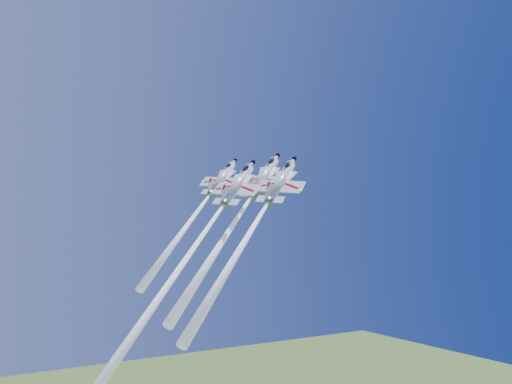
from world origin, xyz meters
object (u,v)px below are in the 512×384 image
jet_lead (236,220)px  jet_right (252,229)px  jet_slot (182,264)px  jet_left (197,212)px

jet_lead → jet_right: (-0.02, -6.07, -1.67)m
jet_right → jet_lead: bearing=146.4°
jet_right → jet_slot: size_ratio=0.77×
jet_lead → jet_slot: 18.54m
jet_lead → jet_left: bearing=-143.8°
jet_lead → jet_slot: size_ratio=0.76×
jet_left → jet_slot: size_ratio=0.59×
jet_lead → jet_slot: bearing=-95.7°
jet_slot → jet_lead: bearing=84.3°
jet_lead → jet_right: bearing=-33.6°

